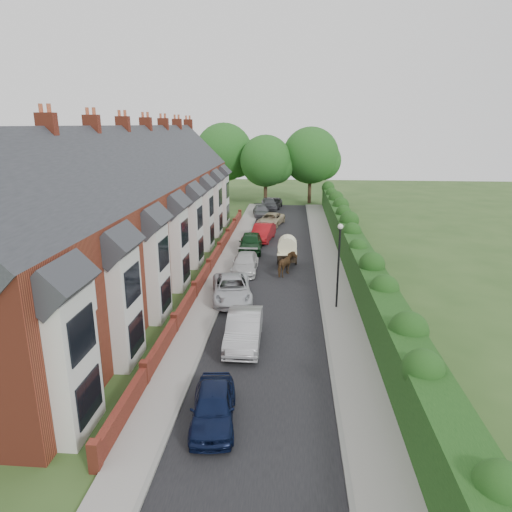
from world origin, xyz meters
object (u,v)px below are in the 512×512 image
Objects in this scene: car_black at (275,203)px; horse at (287,265)px; car_red at (263,232)px; car_grey at (261,211)px; car_navy at (213,406)px; lamppost at (339,255)px; horse_cart at (287,249)px; car_silver_a at (244,329)px; car_beige at (271,220)px; car_green at (251,243)px; car_silver_b at (232,289)px; car_white at (245,263)px.

car_black is 2.01× the size of horse.
car_black is (0.45, 17.51, -0.10)m from car_red.
car_navy is at bearing -97.05° from car_grey.
lamppost is 2.59× the size of horse.
horse_cart is at bearing 110.66° from lamppost.
car_black reaches higher than car_navy.
car_silver_a reaches higher than car_navy.
horse is at bearing -70.46° from car_beige.
car_beige is at bearing -82.88° from car_grey.
car_navy is 23.47m from car_green.
car_silver_b is at bearing 77.93° from horse.
car_silver_a is at bearing -83.66° from car_black.
car_red is (0.70, 9.58, 0.13)m from car_white.
horse reaches higher than car_white.
car_red is at bearing 84.01° from car_navy.
car_navy is 1.16× the size of horse_cart.
horse_cart is at bearing -69.50° from car_beige.
car_red is 1.42× the size of horse_cart.
car_white is at bearing -86.18° from car_red.
horse_cart reaches higher than car_grey.
lamppost is 1.18× the size of car_grey.
car_white is at bearing -97.75° from car_grey.
car_navy is 6.34m from car_silver_a.
car_navy is at bearing -95.19° from car_silver_a.
car_green is 4.06m from car_red.
car_silver_a is 1.41× the size of horse_cart.
horse_cart is at bearing -67.93° from horse.
car_black is at bearing 88.95° from car_silver_a.
horse_cart reaches higher than car_silver_a.
car_black is at bearing 84.43° from car_green.
lamppost reaches higher than car_beige.
car_green is (0.15, 11.20, 0.09)m from car_silver_b.
horse_cart is (1.95, -25.60, 0.71)m from car_black.
car_navy is 12.29m from car_silver_b.
car_grey is (-1.38, 4.95, -0.02)m from car_beige.
horse_cart is (3.35, 7.09, 0.68)m from car_silver_b.
lamppost is 12.79m from car_navy.
car_black is at bearing 68.13° from car_grey.
car_green is 15.63m from car_grey.
car_green reaches higher than car_white.
horse is (2.41, 17.20, 0.17)m from car_navy.
car_silver_a is at bearing 79.90° from car_navy.
car_silver_a is at bearing -95.99° from car_grey.
car_grey is at bearing 102.70° from car_red.
car_red reaches higher than car_white.
car_silver_a is 1.00× the size of car_beige.
car_silver_a is 1.08× the size of car_grey.
car_white is 3.17m from horse.
car_navy is 17.87m from car_white.
car_grey is (0.00, 26.83, -0.08)m from car_silver_b.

